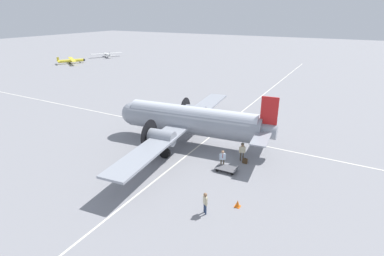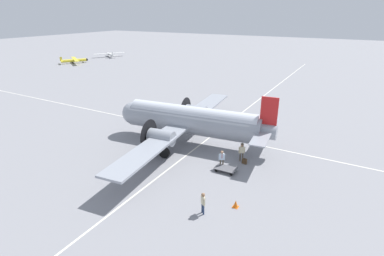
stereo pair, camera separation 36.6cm
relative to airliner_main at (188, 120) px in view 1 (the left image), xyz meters
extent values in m
plane|color=gray|center=(-0.44, -0.05, -2.56)|extent=(300.00, 300.00, 0.00)
cube|color=silver|center=(-0.44, -3.01, -2.55)|extent=(120.00, 0.16, 0.01)
cube|color=silver|center=(-1.43, -0.05, -2.55)|extent=(0.16, 120.00, 0.01)
cylinder|color=#9399A3|center=(-0.44, -0.05, -0.14)|extent=(14.64, 4.17, 2.63)
cylinder|color=silver|center=(-0.44, -0.05, 0.58)|extent=(13.86, 3.31, 1.84)
sphere|color=#9399A3|center=(6.74, 0.73, -0.14)|extent=(2.50, 2.50, 2.50)
cylinder|color=#9399A3|center=(-7.62, -0.83, -0.01)|extent=(2.96, 1.74, 1.45)
cube|color=red|center=(-8.15, -0.88, 1.84)|extent=(1.59, 0.31, 3.03)
cube|color=#9399A3|center=(-7.97, -0.86, 0.12)|extent=(2.26, 8.10, 0.10)
cube|color=#9399A3|center=(0.61, 0.07, -0.47)|extent=(4.96, 25.07, 0.20)
cylinder|color=#9399A3|center=(0.40, 4.31, -0.45)|extent=(2.61, 1.71, 1.45)
cylinder|color=black|center=(1.74, 4.46, -0.45)|extent=(0.37, 3.03, 3.04)
sphere|color=black|center=(1.87, 4.47, -0.45)|extent=(0.51, 0.51, 0.51)
cylinder|color=#9399A3|center=(1.31, -4.13, -0.45)|extent=(2.61, 1.71, 1.45)
cylinder|color=black|center=(2.66, -3.98, -0.45)|extent=(0.37, 3.03, 3.04)
sphere|color=black|center=(2.78, -3.97, -0.45)|extent=(0.51, 0.51, 0.51)
cylinder|color=#4C4C51|center=(0.15, 4.29, -1.52)|extent=(0.18, 0.18, 0.98)
cylinder|color=black|center=(0.15, 4.29, -2.01)|extent=(1.13, 0.42, 1.10)
cylinder|color=#4C4C51|center=(1.06, -4.15, -1.52)|extent=(0.18, 0.18, 0.98)
cylinder|color=black|center=(1.06, -4.15, -2.01)|extent=(1.13, 0.42, 1.10)
cylinder|color=#4C4C51|center=(5.16, 0.56, -1.77)|extent=(0.14, 0.14, 0.88)
cylinder|color=black|center=(5.16, 0.56, -2.21)|extent=(0.72, 0.25, 0.70)
cylinder|color=navy|center=(-6.93, 9.96, -2.16)|extent=(0.12, 0.12, 0.79)
cylinder|color=navy|center=(-7.11, 10.11, -2.16)|extent=(0.12, 0.12, 0.79)
cube|color=beige|center=(-7.02, 10.04, -1.47)|extent=(0.41, 0.38, 0.60)
sphere|color=#8C6647|center=(-7.02, 10.04, -1.03)|extent=(0.26, 0.26, 0.26)
cylinder|color=beige|center=(-6.84, 9.89, -1.50)|extent=(0.09, 0.09, 0.57)
cylinder|color=beige|center=(-7.20, 10.19, -1.50)|extent=(0.09, 0.09, 0.57)
cube|color=black|center=(-7.08, 9.96, -1.39)|extent=(0.04, 0.04, 0.38)
cylinder|color=#473D2D|center=(-5.54, 3.32, -2.16)|extent=(0.12, 0.12, 0.80)
cylinder|color=#473D2D|center=(-5.33, 3.43, -2.16)|extent=(0.12, 0.12, 0.80)
cube|color=silver|center=(-5.44, 3.37, -1.46)|extent=(0.42, 0.34, 0.60)
sphere|color=tan|center=(-5.44, 3.37, -1.02)|extent=(0.27, 0.27, 0.27)
cylinder|color=silver|center=(-5.65, 3.26, -1.49)|extent=(0.09, 0.09, 0.57)
cylinder|color=silver|center=(-5.23, 3.49, -1.49)|extent=(0.09, 0.09, 0.57)
cube|color=maroon|center=(-5.48, 3.46, -1.38)|extent=(0.05, 0.03, 0.38)
cylinder|color=#473D2D|center=(-6.63, 1.22, -2.14)|extent=(0.12, 0.12, 0.85)
cylinder|color=#473D2D|center=(-6.42, 1.34, -2.14)|extent=(0.12, 0.12, 0.85)
cube|color=beige|center=(-6.52, 1.28, -1.39)|extent=(0.45, 0.37, 0.63)
sphere|color=#8C6647|center=(-6.52, 1.28, -0.94)|extent=(0.28, 0.28, 0.28)
cylinder|color=beige|center=(-6.74, 1.16, -1.43)|extent=(0.10, 0.10, 0.60)
cylinder|color=beige|center=(-6.30, 1.40, -1.43)|extent=(0.10, 0.10, 0.60)
cylinder|color=#473D2D|center=(-6.52, 1.28, -0.82)|extent=(0.40, 0.40, 0.07)
cube|color=#47331E|center=(-6.97, 1.66, -2.31)|extent=(0.46, 0.19, 0.49)
cube|color=#312315|center=(-6.97, 1.66, -2.03)|extent=(0.17, 0.14, 0.02)
cube|color=#56565B|center=(-6.03, 3.81, -2.26)|extent=(1.88, 1.21, 0.04)
cube|color=#56565B|center=(-6.92, 3.78, -2.02)|extent=(0.07, 1.17, 0.04)
cylinder|color=#56565B|center=(-6.93, 4.34, -2.13)|extent=(0.04, 0.04, 0.22)
cylinder|color=#56565B|center=(-6.91, 3.23, -2.13)|extent=(0.04, 0.04, 0.22)
cylinder|color=black|center=(-5.33, 4.29, -2.42)|extent=(0.28, 0.07, 0.28)
cylinder|color=black|center=(-5.31, 3.36, -2.42)|extent=(0.28, 0.07, 0.28)
cylinder|color=black|center=(-6.74, 4.26, -2.42)|extent=(0.28, 0.07, 0.28)
cylinder|color=black|center=(-6.72, 3.32, -2.42)|extent=(0.28, 0.07, 0.28)
cylinder|color=yellow|center=(53.59, -30.33, -1.81)|extent=(4.20, 5.81, 0.79)
sphere|color=black|center=(51.74, -33.14, -1.81)|extent=(0.71, 0.71, 0.71)
cube|color=yellow|center=(53.39, -30.63, -1.46)|extent=(8.62, 6.15, 0.08)
cube|color=yellow|center=(55.32, -27.70, -1.18)|extent=(0.36, 0.51, 1.02)
cube|color=yellow|center=(55.32, -27.70, -1.70)|extent=(2.91, 2.15, 0.04)
cylinder|color=black|center=(52.33, -32.24, -2.42)|extent=(0.22, 0.28, 0.28)
cylinder|color=#4C4C51|center=(52.33, -32.24, -2.31)|extent=(0.06, 0.06, 0.21)
cylinder|color=black|center=(54.38, -30.43, -2.42)|extent=(0.22, 0.28, 0.28)
cylinder|color=#4C4C51|center=(54.38, -30.43, -2.31)|extent=(0.06, 0.06, 0.21)
cylinder|color=black|center=(53.19, -29.64, -2.42)|extent=(0.22, 0.28, 0.28)
cylinder|color=#4C4C51|center=(53.19, -29.64, -2.31)|extent=(0.06, 0.06, 0.21)
cylinder|color=white|center=(53.62, -44.09, -1.82)|extent=(5.80, 4.02, 0.78)
sphere|color=black|center=(56.43, -45.85, -1.82)|extent=(0.70, 0.70, 0.70)
cube|color=white|center=(53.92, -44.28, -1.47)|extent=(5.88, 8.60, 0.08)
cube|color=white|center=(50.99, -42.45, -1.20)|extent=(0.51, 0.35, 1.01)
cube|color=white|center=(50.99, -42.45, -1.70)|extent=(2.06, 2.89, 0.04)
cylinder|color=black|center=(55.54, -45.29, -2.42)|extent=(0.28, 0.22, 0.28)
cylinder|color=#4C4C51|center=(55.54, -45.29, -2.31)|extent=(0.06, 0.06, 0.21)
cylinder|color=black|center=(53.69, -43.31, -2.42)|extent=(0.28, 0.22, 0.28)
cylinder|color=#4C4C51|center=(53.69, -43.31, -2.31)|extent=(0.06, 0.06, 0.21)
cylinder|color=black|center=(52.95, -44.51, -2.42)|extent=(0.28, 0.22, 0.28)
cylinder|color=#4C4C51|center=(52.95, -44.51, -2.31)|extent=(0.06, 0.06, 0.21)
cube|color=orange|center=(-8.73, 8.23, -2.54)|extent=(0.42, 0.42, 0.03)
cone|color=orange|center=(-8.73, 8.23, -2.28)|extent=(0.35, 0.35, 0.55)
camera|label=1|loc=(-14.55, 25.62, 10.57)|focal=28.00mm
camera|label=2|loc=(-14.87, 25.44, 10.57)|focal=28.00mm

